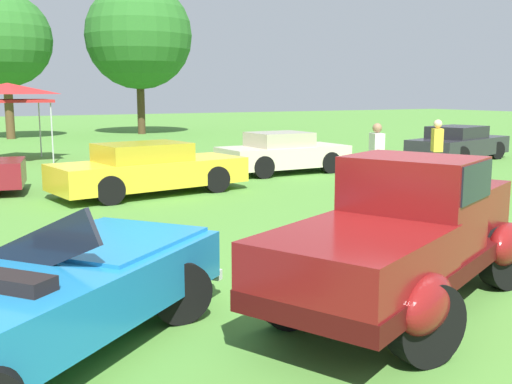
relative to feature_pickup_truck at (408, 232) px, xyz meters
The scene contains 11 objects.
ground_plane 0.97m from the feature_pickup_truck, 39.37° to the left, with size 120.00×120.00×0.00m, color #4C8433.
feature_pickup_truck is the anchor object (origin of this frame).
neighbor_convertible 3.90m from the feature_pickup_truck, behind, with size 4.46×4.01×1.40m.
show_car_yellow 8.76m from the feature_pickup_truck, 89.97° to the left, with size 4.76×2.33×1.22m.
show_car_cream 11.55m from the feature_pickup_truck, 65.55° to the left, with size 3.87×1.76×1.22m.
show_car_charcoal 15.84m from the feature_pickup_truck, 40.93° to the left, with size 4.78×2.83×1.22m.
spectator_near_truck 7.57m from the feature_pickup_truck, 52.75° to the left, with size 0.36×0.46×1.69m.
spectator_by_row 9.82m from the feature_pickup_truck, 43.05° to the left, with size 0.42×0.47×1.69m.
canopy_tent_left_field 17.79m from the feature_pickup_truck, 96.29° to the left, with size 2.60×2.60×2.71m.
treeline_mid_left 29.07m from the feature_pickup_truck, 91.19° to the left, with size 4.68×4.68×7.35m.
treeline_center 30.25m from the feature_pickup_truck, 77.34° to the left, with size 6.00×6.00×8.54m.
Camera 1 is at (-4.99, -5.22, 2.40)m, focal length 42.66 mm.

